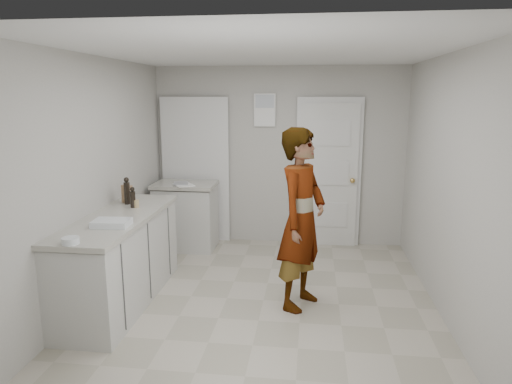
# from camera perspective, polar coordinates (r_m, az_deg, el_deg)

# --- Properties ---
(ground) EXTENTS (4.00, 4.00, 0.00)m
(ground) POSITION_cam_1_polar(r_m,az_deg,el_deg) (4.90, 0.95, -13.37)
(ground) COLOR #9E9884
(ground) RESTS_ON ground
(room_shell) EXTENTS (4.00, 4.00, 4.00)m
(room_shell) POSITION_cam_1_polar(r_m,az_deg,el_deg) (6.48, 1.28, 2.44)
(room_shell) COLOR #AAA9A1
(room_shell) RESTS_ON ground
(main_counter) EXTENTS (0.64, 1.96, 0.93)m
(main_counter) POSITION_cam_1_polar(r_m,az_deg,el_deg) (4.92, -16.55, -8.43)
(main_counter) COLOR #BBBBB6
(main_counter) RESTS_ON ground
(side_counter) EXTENTS (0.84, 0.61, 0.93)m
(side_counter) POSITION_cam_1_polar(r_m,az_deg,el_deg) (6.42, -8.73, -3.24)
(side_counter) COLOR #BBBBB6
(side_counter) RESTS_ON ground
(person) EXTENTS (0.67, 0.78, 1.81)m
(person) POSITION_cam_1_polar(r_m,az_deg,el_deg) (4.53, 5.72, -3.42)
(person) COLOR silver
(person) RESTS_ON ground
(cake_mix_box) EXTENTS (0.13, 0.09, 0.20)m
(cake_mix_box) POSITION_cam_1_polar(r_m,az_deg,el_deg) (5.28, -15.80, -0.23)
(cake_mix_box) COLOR #94664A
(cake_mix_box) RESTS_ON main_counter
(spice_jar) EXTENTS (0.05, 0.05, 0.08)m
(spice_jar) POSITION_cam_1_polar(r_m,az_deg,el_deg) (5.04, -14.71, -1.43)
(spice_jar) COLOR tan
(spice_jar) RESTS_ON main_counter
(oil_cruet_a) EXTENTS (0.06, 0.06, 0.23)m
(oil_cruet_a) POSITION_cam_1_polar(r_m,az_deg,el_deg) (5.03, -15.15, -0.69)
(oil_cruet_a) COLOR black
(oil_cruet_a) RESTS_ON main_counter
(oil_cruet_b) EXTENTS (0.07, 0.07, 0.30)m
(oil_cruet_b) POSITION_cam_1_polar(r_m,az_deg,el_deg) (5.20, -15.83, 0.09)
(oil_cruet_b) COLOR black
(oil_cruet_b) RESTS_ON main_counter
(baking_dish) EXTENTS (0.34, 0.25, 0.06)m
(baking_dish) POSITION_cam_1_polar(r_m,az_deg,el_deg) (4.40, -17.61, -3.74)
(baking_dish) COLOR silver
(baking_dish) RESTS_ON main_counter
(egg_bowl) EXTENTS (0.14, 0.14, 0.05)m
(egg_bowl) POSITION_cam_1_polar(r_m,az_deg,el_deg) (3.99, -22.17, -5.66)
(egg_bowl) COLOR silver
(egg_bowl) RESTS_ON main_counter
(papers) EXTENTS (0.35, 0.36, 0.01)m
(papers) POSITION_cam_1_polar(r_m,az_deg,el_deg) (6.16, -9.00, 0.89)
(papers) COLOR white
(papers) RESTS_ON side_counter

